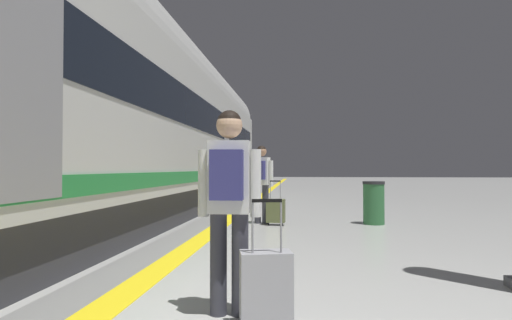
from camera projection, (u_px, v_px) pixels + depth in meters
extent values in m
cube|color=yellow|center=(215.00, 229.00, 8.24)|extent=(0.36, 80.00, 0.01)
cube|color=slate|center=(197.00, 229.00, 8.28)|extent=(0.69, 80.00, 0.01)
cube|color=#38383D|center=(94.00, 213.00, 7.87)|extent=(2.67, 25.61, 0.70)
cube|color=silver|center=(95.00, 117.00, 7.91)|extent=(2.90, 26.68, 2.90)
cylinder|color=silver|center=(95.00, 43.00, 7.93)|extent=(2.84, 26.14, 2.84)
cube|color=black|center=(95.00, 98.00, 7.91)|extent=(2.93, 25.08, 0.80)
cube|color=#268C3F|center=(94.00, 178.00, 7.88)|extent=(2.94, 26.14, 0.24)
cone|color=silver|center=(228.00, 155.00, 22.46)|extent=(2.75, 2.60, 2.75)
cube|color=gray|center=(34.00, 89.00, 3.77)|extent=(0.02, 0.90, 2.00)
cube|color=gray|center=(227.00, 146.00, 13.72)|extent=(0.02, 0.90, 2.00)
cylinder|color=#383842|center=(218.00, 264.00, 3.42)|extent=(0.14, 0.14, 0.82)
cylinder|color=#383842|center=(240.00, 264.00, 3.41)|extent=(0.14, 0.14, 0.82)
cube|color=silver|center=(229.00, 177.00, 3.43)|extent=(0.34, 0.21, 0.59)
cylinder|color=silver|center=(203.00, 183.00, 3.45)|extent=(0.09, 0.09, 0.55)
cylinder|color=silver|center=(256.00, 183.00, 3.42)|extent=(0.09, 0.09, 0.55)
sphere|color=tan|center=(229.00, 125.00, 3.44)|extent=(0.22, 0.22, 0.22)
sphere|color=black|center=(229.00, 122.00, 3.44)|extent=(0.20, 0.20, 0.20)
cube|color=navy|center=(227.00, 175.00, 3.28)|extent=(0.26, 0.15, 0.39)
cube|color=#9E9EA3|center=(266.00, 286.00, 3.11)|extent=(0.42, 0.29, 0.51)
cube|color=#9E9EA3|center=(264.00, 290.00, 3.23)|extent=(0.31, 0.08, 0.28)
cylinder|color=gray|center=(253.00, 227.00, 3.05)|extent=(0.02, 0.02, 0.38)
cylinder|color=gray|center=(281.00, 227.00, 3.08)|extent=(0.02, 0.02, 0.38)
cube|color=black|center=(267.00, 201.00, 3.07)|extent=(0.22, 0.07, 0.02)
cylinder|color=#383842|center=(258.00, 204.00, 9.10)|extent=(0.14, 0.14, 0.83)
cylinder|color=#383842|center=(265.00, 204.00, 9.03)|extent=(0.14, 0.14, 0.83)
cube|color=silver|center=(262.00, 171.00, 9.08)|extent=(0.38, 0.28, 0.59)
cylinder|color=silver|center=(252.00, 173.00, 9.17)|extent=(0.09, 0.09, 0.55)
cylinder|color=silver|center=(271.00, 173.00, 9.00)|extent=(0.09, 0.09, 0.55)
sphere|color=#A37556|center=(262.00, 151.00, 9.09)|extent=(0.22, 0.22, 0.22)
sphere|color=black|center=(262.00, 150.00, 9.09)|extent=(0.20, 0.20, 0.20)
cube|color=navy|center=(259.00, 170.00, 8.94)|extent=(0.29, 0.20, 0.40)
cube|color=#596038|center=(276.00, 211.00, 8.79)|extent=(0.40, 0.26, 0.48)
cube|color=#596038|center=(277.00, 213.00, 8.90)|extent=(0.31, 0.05, 0.27)
cylinder|color=black|center=(268.00, 224.00, 8.75)|extent=(0.03, 0.06, 0.06)
cylinder|color=black|center=(282.00, 224.00, 8.69)|extent=(0.03, 0.06, 0.06)
cylinder|color=gray|center=(270.00, 190.00, 8.76)|extent=(0.02, 0.02, 0.38)
cylinder|color=gray|center=(280.00, 190.00, 8.72)|extent=(0.02, 0.02, 0.38)
cube|color=black|center=(275.00, 181.00, 8.75)|extent=(0.22, 0.05, 0.02)
cylinder|color=#2D6638|center=(374.00, 204.00, 8.96)|extent=(0.44, 0.44, 0.85)
cylinder|color=#262628|center=(374.00, 183.00, 8.97)|extent=(0.46, 0.46, 0.06)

